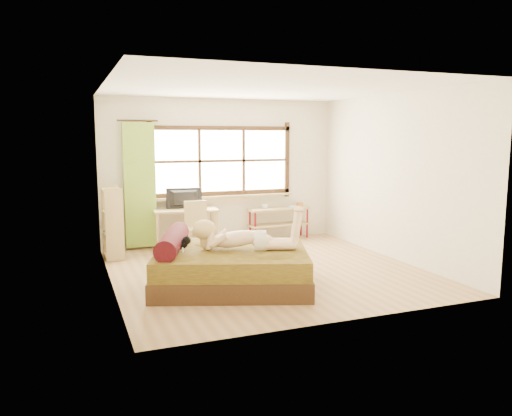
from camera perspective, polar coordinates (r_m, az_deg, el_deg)
name	(u,v)px	position (r m, az deg, el deg)	size (l,w,h in m)	color
floor	(266,270)	(7.61, 1.19, -7.12)	(4.50, 4.50, 0.00)	#9E754C
ceiling	(267,88)	(7.37, 1.25, 13.58)	(4.50, 4.50, 0.00)	white
wall_back	(222,171)	(9.48, -3.95, 4.19)	(4.50, 4.50, 0.00)	silver
wall_front	(347,199)	(5.36, 10.35, 1.02)	(4.50, 4.50, 0.00)	silver
wall_left	(108,187)	(6.84, -16.52, 2.34)	(4.50, 4.50, 0.00)	silver
wall_right	(394,177)	(8.47, 15.47, 3.44)	(4.50, 4.50, 0.00)	silver
window	(222,163)	(9.44, -3.90, 5.14)	(2.80, 0.16, 1.46)	#FFEDBF
curtain	(140,185)	(9.04, -13.14, 2.53)	(0.55, 0.10, 2.20)	olive
bed	(228,266)	(6.77, -3.20, -6.66)	(2.45, 2.20, 0.77)	#331A0F
woman	(243,227)	(6.65, -1.44, -2.19)	(1.41, 0.40, 0.61)	beige
kitten	(177,243)	(6.60, -9.03, -3.99)	(0.30, 0.12, 0.24)	black
desk	(186,214)	(9.07, -8.06, -0.72)	(1.18, 0.63, 0.71)	#A28A58
monitor	(185,199)	(9.08, -8.17, 1.08)	(0.65, 0.08, 0.37)	black
chair	(197,224)	(8.76, -6.81, -1.81)	(0.44, 0.44, 0.89)	#A28A58
pipe_shelf	(280,216)	(9.81, 2.72, -0.92)	(1.26, 0.39, 0.70)	#A28A58
cup	(265,206)	(9.65, 1.03, 0.21)	(0.12, 0.12, 0.09)	gray
book	(288,207)	(9.86, 3.72, 0.14)	(0.18, 0.25, 0.02)	gray
bookshelf	(113,223)	(8.55, -16.06, -1.63)	(0.30, 0.52, 1.17)	#A28A58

